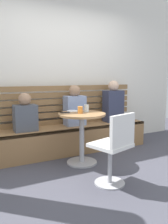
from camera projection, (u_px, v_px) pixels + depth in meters
The scene contains 13 objects.
ground at pixel (112, 177), 2.93m from camera, with size 8.00×8.00×0.00m, color #42424C.
back_wall at pixel (61, 66), 4.16m from camera, with size 5.20×0.10×2.90m, color white.
booth_bench at pixel (72, 139), 3.95m from camera, with size 2.70×0.52×0.44m.
booth_backrest at pixel (66, 104), 4.08m from camera, with size 2.65×0.04×0.67m.
cafe_table at pixel (82, 128), 3.36m from camera, with size 0.68×0.68×0.74m.
white_chair at pixel (115, 147), 2.66m from camera, with size 0.50×0.50×0.85m.
person_adult at pixel (113, 103), 4.28m from camera, with size 0.34×0.22×0.75m.
person_child_left at pixel (25, 115), 3.51m from camera, with size 0.34×0.22×0.58m.
person_child_middle at pixel (75, 108), 3.93m from camera, with size 0.34×0.22×0.68m.
cup_water_clear at pixel (86, 108), 3.44m from camera, with size 0.07×0.07×0.11m, color white.
cup_tumbler_orange at pixel (80, 110), 3.30m from camera, with size 0.07×0.07×0.10m, color orange.
plate_small at pixel (73, 111), 3.50m from camera, with size 0.17×0.17×0.01m, color white.
phone_on_table at pixel (65, 113), 3.37m from camera, with size 0.07×0.14×0.01m, color black.
Camera 1 is at (-1.61, -2.30, 1.25)m, focal length 37.47 mm.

